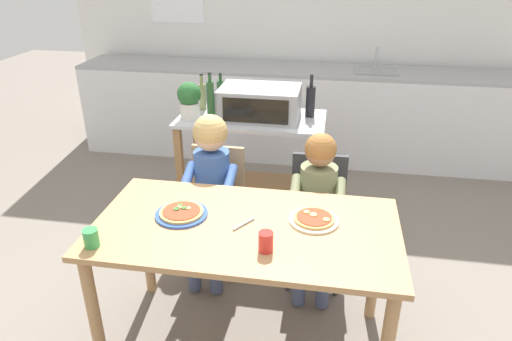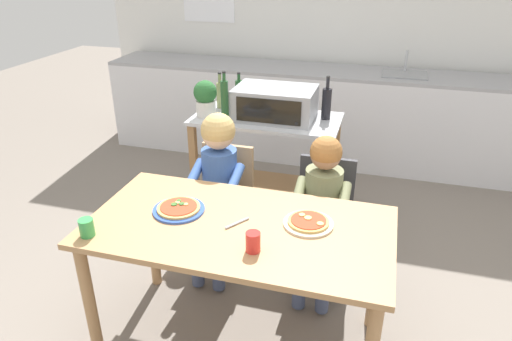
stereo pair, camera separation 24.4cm
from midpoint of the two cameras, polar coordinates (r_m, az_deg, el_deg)
The scene contains 20 objects.
ground_plane at distance 3.64m, azimuth 5.82°, elevation -7.09°, with size 11.88×11.88×0.00m, color slate.
back_wall_tiled at distance 4.93m, azimuth 10.72°, elevation 18.17°, with size 4.78×0.14×2.70m.
kitchen_counter at distance 4.73m, azimuth 9.35°, elevation 6.78°, with size 4.30×0.60×1.11m.
kitchen_island_cart at distance 3.46m, azimuth 3.26°, elevation 1.95°, with size 1.05×0.53×0.86m.
toaster_oven at distance 3.31m, azimuth 4.48°, elevation 8.22°, with size 0.56×0.39×0.22m.
bottle_clear_vinegar at distance 3.34m, azimuth 10.74°, elevation 8.12°, with size 0.07×0.07×0.31m.
bottle_squat_spirits at distance 3.18m, azimuth -1.65°, elevation 8.43°, with size 0.05×0.05×0.36m.
bottle_slim_sauce at distance 3.53m, azimuth -2.43°, elevation 9.32°, with size 0.06×0.06×0.27m.
bottle_dark_olive_oil at distance 3.58m, azimuth -0.12°, elevation 9.53°, with size 0.06×0.06×0.26m.
potted_herb_plant at distance 3.34m, azimuth -4.13°, elevation 8.90°, with size 0.17×0.17×0.26m.
dining_table at distance 2.31m, azimuth 0.97°, elevation -8.89°, with size 1.47×0.77×0.76m.
dining_chair_left at distance 3.05m, azimuth -1.67°, elevation -3.46°, with size 0.36×0.36×0.81m.
dining_chair_right at distance 2.93m, azimuth 10.59°, elevation -5.33°, with size 0.36×0.36×0.81m.
child_in_blue_striped_shirt at distance 2.85m, azimuth -2.42°, elevation -0.63°, with size 0.32×0.42×1.06m.
child_in_olive_shirt at distance 2.74m, azimuth 10.57°, elevation -3.66°, with size 0.32×0.42×1.00m.
pizza_plate_blue_rimmed at distance 2.37m, azimuth -6.57°, elevation -4.76°, with size 0.26×0.26×0.03m.
pizza_plate_cream at distance 2.28m, azimuth 9.52°, elevation -6.40°, with size 0.24×0.24×0.03m.
drinking_cup_red at distance 2.05m, azimuth 3.07°, elevation -8.85°, with size 0.07×0.07×0.09m, color red.
drinking_cup_green at distance 2.25m, azimuth -17.17°, elevation -6.81°, with size 0.07×0.07×0.09m, color green.
serving_spoon at distance 2.25m, azimuth 0.78°, elevation -6.54°, with size 0.01×0.01×0.14m, color #B7BABF.
Camera 2 is at (0.61, -1.81, 1.97)m, focal length 32.61 mm.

